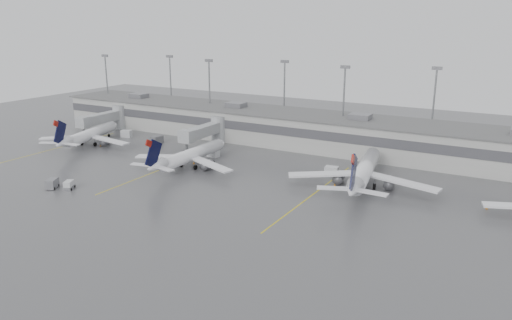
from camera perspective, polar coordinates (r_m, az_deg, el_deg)
The scene contains 19 objects.
ground at distance 82.72m, azimuth -11.58°, elevation -6.79°, with size 260.00×260.00×0.00m, color #515053.
terminal at distance 128.78m, azimuth 5.32°, elevation 3.55°, with size 152.00×17.00×9.45m.
light_masts at distance 132.60m, azimuth 6.44°, elevation 7.32°, with size 142.40×8.00×20.60m.
jet_bridge_left at distance 150.57m, azimuth -16.43°, elevation 4.63°, with size 4.00×17.20×7.00m.
jet_bridge_right at distance 128.22m, azimuth -5.36°, elevation 3.36°, with size 4.00×17.20×7.00m.
stand_markings at distance 100.80m, azimuth -2.69°, elevation -2.32°, with size 105.25×40.00×0.01m.
jet_far_left at distance 134.95m, azimuth -18.59°, elevation 2.77°, with size 24.22×27.52×9.10m.
jet_mid_left at distance 109.23m, azimuth -7.65°, elevation 0.53°, with size 25.09×28.09×9.10m.
jet_mid_right at distance 97.72m, azimuth 12.21°, elevation -1.27°, with size 28.37×32.04×10.42m.
baggage_tug at distance 101.78m, azimuth -20.60°, elevation -2.80°, with size 2.53×2.96×1.63m.
baggage_cart at distance 103.38m, azimuth -22.28°, elevation -2.50°, with size 2.77×3.29×1.84m.
gse_uld_a at distance 142.02m, azimuth -14.60°, elevation 2.93°, with size 2.71×1.81×1.92m, color silver.
gse_uld_b at distance 118.09m, azimuth -4.90°, elevation 0.83°, with size 2.69×1.79×1.90m, color silver.
gse_uld_c at distance 104.69m, azimuth 8.64°, elevation -1.25°, with size 2.70×1.80×1.91m, color silver.
gse_loader at distance 132.94m, azimuth -11.27°, elevation 2.29°, with size 1.99×3.18×1.99m, color slate.
cone_a at distance 134.07m, azimuth -17.34°, elevation 1.71°, with size 0.47×0.47×0.75m, color orange.
cone_b at distance 112.81m, azimuth -7.11°, elevation -0.29°, with size 0.39×0.39×0.61m, color orange.
cone_c at distance 97.97m, azimuth 8.99°, elevation -2.83°, with size 0.44×0.44×0.70m, color orange.
cone_d at distance 94.32m, azimuth 24.89°, elevation -4.89°, with size 0.47×0.47×0.74m, color orange.
Camera 1 is at (51.02, -57.12, 31.26)m, focal length 35.00 mm.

